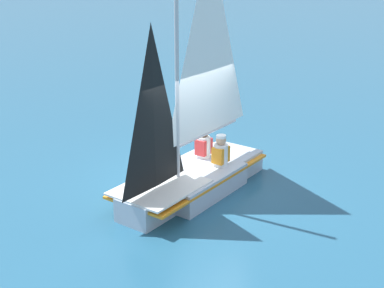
{
  "coord_description": "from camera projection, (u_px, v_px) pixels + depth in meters",
  "views": [
    {
      "loc": [
        0.47,
        -10.31,
        4.82
      ],
      "look_at": [
        0.0,
        0.0,
        1.08
      ],
      "focal_mm": 50.0,
      "sensor_mm": 36.0,
      "label": 1
    }
  ],
  "objects": [
    {
      "name": "sailboat_main",
      "position": [
        193.0,
        158.0,
        11.13
      ],
      "size": [
        3.3,
        3.97,
        5.26
      ],
      "rotation": [
        0.0,
        0.0,
        4.13
      ],
      "color": "#B2BCCC",
      "rests_on": "ground_plane"
    },
    {
      "name": "sailor_crew",
      "position": [
        204.0,
        151.0,
        11.88
      ],
      "size": [
        0.42,
        0.43,
        1.16
      ],
      "rotation": [
        0.0,
        0.0,
        4.13
      ],
      "color": "black",
      "rests_on": "ground_plane"
    },
    {
      "name": "ground_plane",
      "position": [
        192.0,
        192.0,
        11.35
      ],
      "size": [
        260.0,
        260.0,
        0.0
      ],
      "primitive_type": "plane",
      "color": "#235675"
    },
    {
      "name": "sailor_helm",
      "position": [
        221.0,
        159.0,
        11.41
      ],
      "size": [
        0.42,
        0.43,
        1.16
      ],
      "rotation": [
        0.0,
        0.0,
        4.13
      ],
      "color": "black",
      "rests_on": "ground_plane"
    }
  ]
}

